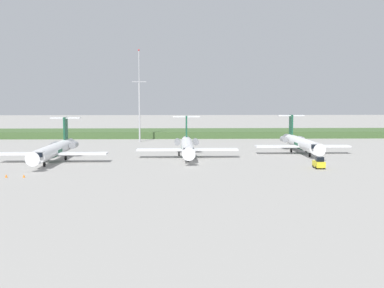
{
  "coord_description": "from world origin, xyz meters",
  "views": [
    {
      "loc": [
        -3.27,
        -98.52,
        13.42
      ],
      "look_at": [
        0.0,
        9.46,
        3.0
      ],
      "focal_mm": 44.63,
      "sensor_mm": 36.0,
      "label": 1
    }
  ],
  "objects_px": {
    "regional_jet_nearest": "(55,149)",
    "safety_cone_front_marker": "(6,176)",
    "regional_jet_second": "(187,146)",
    "regional_jet_third": "(301,143)",
    "baggage_tug": "(319,163)",
    "safety_cone_mid_marker": "(24,176)",
    "antenna_mast": "(139,104)"
  },
  "relations": [
    {
      "from": "regional_jet_third",
      "to": "baggage_tug",
      "type": "height_order",
      "value": "regional_jet_third"
    },
    {
      "from": "regional_jet_nearest",
      "to": "regional_jet_third",
      "type": "xyz_separation_m",
      "value": [
        56.34,
        13.68,
        0.0
      ]
    },
    {
      "from": "regional_jet_nearest",
      "to": "antenna_mast",
      "type": "xyz_separation_m",
      "value": [
        14.5,
        45.22,
        9.07
      ]
    },
    {
      "from": "baggage_tug",
      "to": "regional_jet_nearest",
      "type": "bearing_deg",
      "value": 167.28
    },
    {
      "from": "antenna_mast",
      "to": "safety_cone_mid_marker",
      "type": "height_order",
      "value": "antenna_mast"
    },
    {
      "from": "regional_jet_nearest",
      "to": "baggage_tug",
      "type": "height_order",
      "value": "regional_jet_nearest"
    },
    {
      "from": "regional_jet_second",
      "to": "safety_cone_front_marker",
      "type": "xyz_separation_m",
      "value": [
        -31.29,
        -27.72,
        -2.26
      ]
    },
    {
      "from": "safety_cone_mid_marker",
      "to": "regional_jet_nearest",
      "type": "bearing_deg",
      "value": 90.2
    },
    {
      "from": "regional_jet_nearest",
      "to": "baggage_tug",
      "type": "bearing_deg",
      "value": -12.72
    },
    {
      "from": "regional_jet_second",
      "to": "baggage_tug",
      "type": "relative_size",
      "value": 9.69
    },
    {
      "from": "safety_cone_front_marker",
      "to": "regional_jet_third",
      "type": "bearing_deg",
      "value": 30.18
    },
    {
      "from": "regional_jet_nearest",
      "to": "safety_cone_mid_marker",
      "type": "xyz_separation_m",
      "value": [
        0.07,
        -20.81,
        -2.26
      ]
    },
    {
      "from": "regional_jet_nearest",
      "to": "regional_jet_third",
      "type": "height_order",
      "value": "same"
    },
    {
      "from": "antenna_mast",
      "to": "safety_cone_front_marker",
      "type": "distance_m",
      "value": 69.18
    },
    {
      "from": "safety_cone_mid_marker",
      "to": "safety_cone_front_marker",
      "type": "bearing_deg",
      "value": 179.19
    },
    {
      "from": "regional_jet_third",
      "to": "safety_cone_front_marker",
      "type": "bearing_deg",
      "value": -149.82
    },
    {
      "from": "regional_jet_second",
      "to": "safety_cone_mid_marker",
      "type": "bearing_deg",
      "value": -135.56
    },
    {
      "from": "regional_jet_nearest",
      "to": "safety_cone_front_marker",
      "type": "xyz_separation_m",
      "value": [
        -2.91,
        -20.76,
        -2.26
      ]
    },
    {
      "from": "regional_jet_nearest",
      "to": "regional_jet_second",
      "type": "distance_m",
      "value": 29.22
    },
    {
      "from": "regional_jet_nearest",
      "to": "baggage_tug",
      "type": "relative_size",
      "value": 9.69
    },
    {
      "from": "antenna_mast",
      "to": "safety_cone_mid_marker",
      "type": "relative_size",
      "value": 51.2
    },
    {
      "from": "regional_jet_third",
      "to": "safety_cone_front_marker",
      "type": "xyz_separation_m",
      "value": [
        -59.24,
        -34.45,
        -2.26
      ]
    },
    {
      "from": "regional_jet_second",
      "to": "regional_jet_third",
      "type": "distance_m",
      "value": 28.75
    },
    {
      "from": "regional_jet_second",
      "to": "regional_jet_third",
      "type": "relative_size",
      "value": 1.0
    },
    {
      "from": "safety_cone_front_marker",
      "to": "safety_cone_mid_marker",
      "type": "distance_m",
      "value": 2.98
    },
    {
      "from": "antenna_mast",
      "to": "baggage_tug",
      "type": "height_order",
      "value": "antenna_mast"
    },
    {
      "from": "regional_jet_nearest",
      "to": "regional_jet_third",
      "type": "distance_m",
      "value": 57.97
    },
    {
      "from": "regional_jet_nearest",
      "to": "safety_cone_mid_marker",
      "type": "relative_size",
      "value": 56.36
    },
    {
      "from": "regional_jet_nearest",
      "to": "safety_cone_front_marker",
      "type": "relative_size",
      "value": 56.36
    },
    {
      "from": "baggage_tug",
      "to": "safety_cone_front_marker",
      "type": "distance_m",
      "value": 56.8
    },
    {
      "from": "safety_cone_front_marker",
      "to": "regional_jet_nearest",
      "type": "bearing_deg",
      "value": 82.03
    },
    {
      "from": "regional_jet_nearest",
      "to": "safety_cone_front_marker",
      "type": "bearing_deg",
      "value": -97.97
    }
  ]
}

